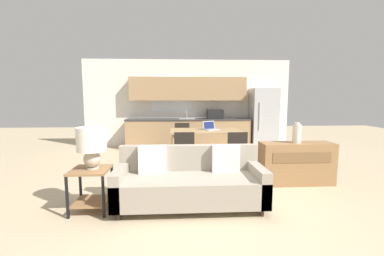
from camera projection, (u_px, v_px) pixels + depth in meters
ground_plane at (201, 207)px, 3.63m from camera, size 20.00×20.00×0.00m
wall_back at (188, 103)px, 8.06m from camera, size 6.40×0.07×2.70m
kitchen_counter at (189, 120)px, 7.82m from camera, size 3.74×0.65×2.15m
refrigerator at (263, 118)px, 7.86m from camera, size 0.77×0.70×1.81m
dining_table at (205, 133)px, 6.02m from camera, size 1.64×0.97×0.78m
couch at (190, 182)px, 3.66m from camera, size 2.06×0.80×0.85m
side_table at (91, 183)px, 3.48m from camera, size 0.49×0.49×0.59m
table_lamp at (91, 143)px, 3.44m from camera, size 0.38×0.38×0.57m
credenza at (296, 163)px, 4.60m from camera, size 1.28×0.42×0.74m
vase at (297, 133)px, 4.51m from camera, size 0.15×0.15×0.37m
dining_chair_near_left at (184, 150)px, 5.23m from camera, size 0.42×0.42×0.86m
dining_chair_far_left at (182, 138)px, 6.82m from camera, size 0.44×0.44×0.86m
dining_chair_near_right at (236, 150)px, 5.23m from camera, size 0.44×0.44×0.86m
laptop at (210, 128)px, 6.09m from camera, size 0.40×0.37×0.20m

